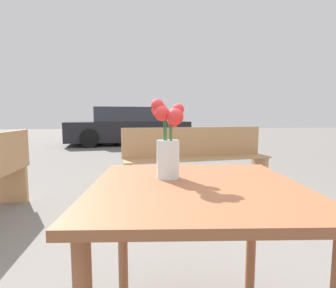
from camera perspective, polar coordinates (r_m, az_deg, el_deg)
table_front at (r=1.06m, az=6.22°, el=-14.72°), size 0.87×0.86×0.74m
flower_vase at (r=1.09m, az=-0.12°, el=-0.06°), size 0.14×0.15×0.33m
bench_near at (r=3.59m, az=6.16°, el=-2.34°), size 2.03×0.65×0.85m
parked_car at (r=9.43m, az=-8.65°, el=3.72°), size 4.36×2.15×1.31m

